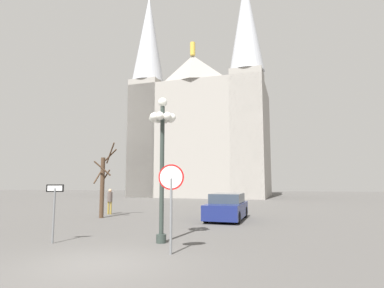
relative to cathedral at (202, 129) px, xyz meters
name	(u,v)px	position (x,y,z in m)	size (l,w,h in m)	color
ground_plane	(96,264)	(2.21, -36.03, -9.52)	(120.00, 120.00, 0.00)	#514F4C
cathedral	(202,129)	(0.00, 0.00, 0.00)	(19.71, 15.21, 30.18)	gray
stop_sign	(171,190)	(3.90, -34.59, -7.62)	(0.78, 0.20, 2.70)	slate
one_way_arrow_sign	(54,205)	(-0.62, -33.67, -8.20)	(0.55, 0.27, 2.06)	slate
street_lamp	(162,142)	(3.15, -32.94, -5.90)	(1.02, 1.02, 5.29)	#2D3833
bare_tree	(103,183)	(-2.37, -26.19, -7.47)	(1.20, 1.39, 4.53)	#473323
parked_car_near_navy	(227,207)	(5.05, -25.87, -8.82)	(2.37, 4.53, 1.47)	navy
pedestrian_walking	(110,199)	(-2.78, -24.23, -8.52)	(0.32, 0.32, 1.66)	olive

